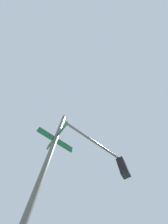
% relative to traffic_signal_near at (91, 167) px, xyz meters
% --- Properties ---
extents(traffic_signal_near, '(1.68, 3.34, 6.36)m').
position_rel_traffic_signal_near_xyz_m(traffic_signal_near, '(0.00, 0.00, 0.00)').
color(traffic_signal_near, '#474C47').
rests_on(traffic_signal_near, ground_plane).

